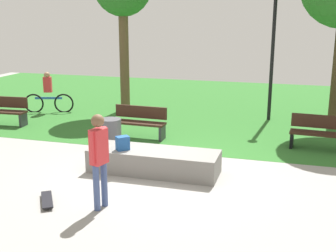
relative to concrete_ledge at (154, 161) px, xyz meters
The scene contains 12 objects.
ground_plane 0.28m from the concrete_ledge, 22.70° to the left, with size 28.00×28.00×0.00m, color gray.
grass_lawn 7.77m from the concrete_ledge, 89.33° to the left, with size 26.60×12.55×0.01m, color #2D6B28.
concrete_ledge is the anchor object (origin of this frame).
backpack_on_ledge 0.82m from the concrete_ledge, 165.22° to the right, with size 0.28×0.20×0.32m, color #1E4C8C.
skater_performing_trick 2.25m from the concrete_ledge, 99.98° to the right, with size 0.28×0.42×1.80m.
skateboard_by_ledge 2.61m from the concrete_ledge, 124.11° to the right, with size 0.61×0.78×0.08m.
park_bench_near_lamppost 6.70m from the concrete_ledge, 155.20° to the left, with size 1.63×0.58×0.91m.
park_bench_far_left 2.96m from the concrete_ledge, 116.37° to the left, with size 1.62×0.53×0.91m.
park_bench_far_right 4.74m from the concrete_ledge, 37.68° to the left, with size 1.63×0.58×0.91m.
lamp_post 6.79m from the concrete_ledge, 69.59° to the left, with size 0.28×0.28×4.50m.
trash_bin 1.94m from the concrete_ledge, 143.56° to the left, with size 0.55×0.55×0.88m, color #4C4C51.
cyclist_on_bicycle 7.45m from the concrete_ledge, 139.35° to the left, with size 1.76×0.58×1.52m.
Camera 1 is at (2.85, -8.93, 3.54)m, focal length 46.27 mm.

